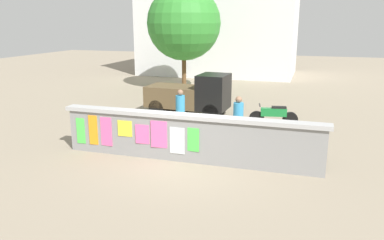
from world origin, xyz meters
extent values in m
plane|color=gray|center=(0.00, 8.00, 0.00)|extent=(60.00, 60.00, 0.00)
cube|color=gray|center=(0.00, 0.00, 0.66)|extent=(7.76, 0.30, 1.31)
cube|color=#A6A6A6|center=(0.00, 0.00, 1.37)|extent=(7.96, 0.42, 0.12)
cube|color=#4CD84C|center=(-3.52, -0.16, 0.67)|extent=(0.29, 0.02, 0.82)
cube|color=orange|center=(-3.06, -0.16, 0.74)|extent=(0.30, 0.03, 0.95)
cube|color=#F9599E|center=(-2.60, -0.16, 0.73)|extent=(0.38, 0.02, 0.91)
cube|color=yellow|center=(-1.96, -0.16, 0.88)|extent=(0.47, 0.02, 0.49)
cube|color=#F9599E|center=(-1.38, -0.16, 0.75)|extent=(0.44, 0.03, 0.59)
cube|color=#F9599E|center=(-0.84, -0.16, 0.79)|extent=(0.51, 0.04, 0.82)
cube|color=silver|center=(-0.27, -0.16, 0.65)|extent=(0.46, 0.02, 0.80)
cube|color=#4CD84C|center=(0.22, -0.16, 0.73)|extent=(0.35, 0.03, 0.70)
cylinder|color=black|center=(-0.50, 6.15, 0.35)|extent=(0.71, 0.24, 0.70)
cylinder|color=black|center=(-0.57, 4.85, 0.35)|extent=(0.71, 0.24, 0.70)
cylinder|color=black|center=(-3.00, 6.28, 0.35)|extent=(0.71, 0.24, 0.70)
cylinder|color=black|center=(-3.07, 4.98, 0.35)|extent=(0.71, 0.24, 0.70)
cube|color=black|center=(-0.64, 5.50, 1.10)|extent=(1.28, 1.56, 1.50)
cube|color=brown|center=(-2.44, 5.60, 0.80)|extent=(2.48, 1.62, 0.90)
cylinder|color=black|center=(1.37, 4.59, 0.30)|extent=(0.61, 0.20, 0.60)
cylinder|color=black|center=(2.65, 4.81, 0.30)|extent=(0.61, 0.22, 0.60)
cube|color=#197233|center=(2.01, 4.70, 0.58)|extent=(1.03, 0.41, 0.32)
cube|color=black|center=(2.21, 4.74, 0.76)|extent=(0.59, 0.32, 0.10)
cube|color=#262626|center=(1.47, 4.60, 0.85)|extent=(0.14, 0.56, 0.03)
cylinder|color=black|center=(-2.34, 1.22, 0.33)|extent=(0.65, 0.21, 0.66)
cylinder|color=black|center=(-3.36, 1.48, 0.33)|extent=(0.65, 0.21, 0.66)
cube|color=#1933A5|center=(-2.85, 1.35, 0.51)|extent=(0.93, 0.28, 0.06)
cylinder|color=#1933A5|center=(-2.99, 1.39, 0.73)|extent=(0.04, 0.04, 0.40)
cube|color=black|center=(-2.99, 1.39, 0.93)|extent=(0.21, 0.13, 0.05)
cube|color=black|center=(-2.39, 1.23, 0.88)|extent=(0.15, 0.44, 0.03)
cylinder|color=black|center=(3.11, 1.02, 0.33)|extent=(0.66, 0.11, 0.66)
cylinder|color=black|center=(2.07, 1.12, 0.33)|extent=(0.66, 0.11, 0.66)
cube|color=#197233|center=(2.59, 1.07, 0.51)|extent=(0.95, 0.14, 0.06)
cylinder|color=#197233|center=(2.44, 1.08, 0.73)|extent=(0.03, 0.03, 0.40)
cube|color=black|center=(2.44, 1.08, 0.93)|extent=(0.21, 0.10, 0.05)
cube|color=black|center=(3.06, 1.02, 0.88)|extent=(0.08, 0.44, 0.03)
cylinder|color=#3F994C|center=(1.16, 2.17, 0.40)|extent=(0.12, 0.12, 0.80)
cylinder|color=#3F994C|center=(0.99, 2.21, 0.40)|extent=(0.12, 0.12, 0.80)
cylinder|color=#338CBF|center=(1.08, 2.19, 1.10)|extent=(0.40, 0.40, 0.60)
sphere|color=#8C664C|center=(1.08, 2.19, 1.51)|extent=(0.22, 0.22, 0.22)
cylinder|color=#3F994C|center=(-1.23, 2.91, 0.40)|extent=(0.12, 0.12, 0.80)
cylinder|color=#3F994C|center=(-1.20, 2.73, 0.40)|extent=(0.12, 0.12, 0.80)
cylinder|color=#338CBF|center=(-1.21, 2.82, 1.10)|extent=(0.39, 0.39, 0.60)
sphere|color=#8C664C|center=(-1.21, 2.82, 1.51)|extent=(0.22, 0.22, 0.22)
cylinder|color=brown|center=(-4.08, 11.76, 1.20)|extent=(0.26, 0.26, 2.40)
sphere|color=#2F812C|center=(-4.08, 11.76, 3.92)|extent=(4.34, 4.34, 4.34)
cube|color=silver|center=(-3.81, 19.64, 3.73)|extent=(11.54, 6.58, 7.46)
camera|label=1|loc=(3.36, -10.25, 4.05)|focal=35.97mm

